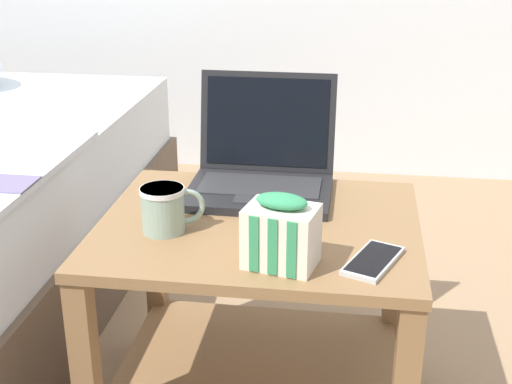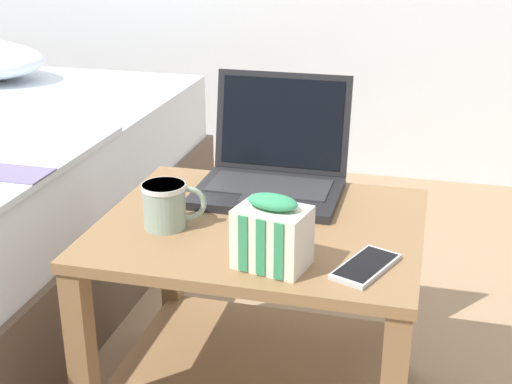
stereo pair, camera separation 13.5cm
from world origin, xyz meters
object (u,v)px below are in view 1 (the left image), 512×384
object	(u,v)px
snack_bag	(281,233)
cell_phone	(373,261)
mug_front_left	(165,207)
laptop	(262,168)

from	to	relation	value
snack_bag	cell_phone	size ratio (longest dim) A/B	0.87
mug_front_left	cell_phone	world-z (taller)	mug_front_left
laptop	mug_front_left	world-z (taller)	laptop
laptop	cell_phone	distance (m)	0.41
mug_front_left	snack_bag	size ratio (longest dim) A/B	0.88
laptop	snack_bag	world-z (taller)	laptop
laptop	mug_front_left	size ratio (longest dim) A/B	2.55
snack_bag	cell_phone	bearing A→B (deg)	9.87
laptop	snack_bag	xyz separation A→B (m)	(0.08, -0.35, 0.01)
mug_front_left	cell_phone	bearing A→B (deg)	-11.35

